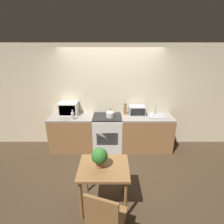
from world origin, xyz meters
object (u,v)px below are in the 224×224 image
(microwave, at_px, (68,109))
(toaster_oven, at_px, (136,110))
(dining_table, at_px, (103,173))
(kettle, at_px, (110,114))
(bottle, at_px, (72,116))
(stove_range, at_px, (107,133))
(dining_chair, at_px, (104,218))

(microwave, height_order, toaster_oven, microwave)
(toaster_oven, relative_size, dining_table, 0.51)
(kettle, height_order, bottle, bottle)
(stove_range, xyz_separation_m, dining_chair, (0.03, -2.44, 0.08))
(toaster_oven, bearing_deg, stove_range, -169.82)
(kettle, distance_m, bottle, 0.89)
(bottle, bearing_deg, microwave, 116.84)
(bottle, bearing_deg, dining_table, -62.97)
(toaster_oven, distance_m, dining_table, 2.07)
(stove_range, xyz_separation_m, dining_table, (-0.02, -1.75, 0.20))
(kettle, bearing_deg, bottle, -169.38)
(stove_range, bearing_deg, microwave, 172.54)
(microwave, distance_m, bottle, 0.38)
(toaster_oven, relative_size, dining_chair, 0.42)
(kettle, xyz_separation_m, dining_chair, (-0.05, -2.39, -0.46))
(stove_range, height_order, kettle, kettle)
(kettle, distance_m, toaster_oven, 0.70)
(bottle, height_order, dining_chair, bottle)
(kettle, bearing_deg, toaster_oven, 14.78)
(stove_range, relative_size, dining_table, 1.15)
(bottle, height_order, dining_table, bottle)
(dining_chair, bearing_deg, kettle, 107.38)
(stove_range, distance_m, bottle, 0.99)
(bottle, relative_size, dining_chair, 0.26)
(dining_table, xyz_separation_m, dining_chair, (0.04, -0.68, -0.12))
(microwave, distance_m, dining_chair, 2.80)
(microwave, xyz_separation_m, toaster_oven, (1.72, 0.01, -0.05))
(dining_chair, bearing_deg, stove_range, 109.11)
(microwave, height_order, dining_table, microwave)
(toaster_oven, height_order, dining_chair, toaster_oven)
(microwave, distance_m, dining_table, 2.15)
(dining_table, height_order, dining_chair, dining_chair)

